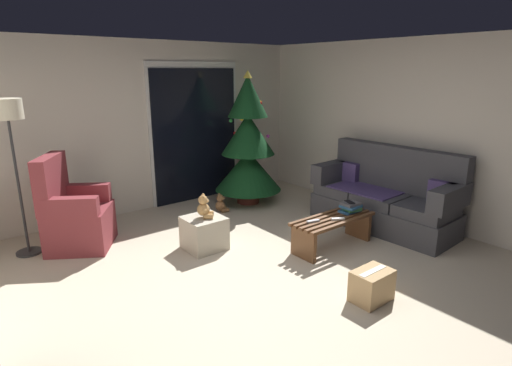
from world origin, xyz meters
TOP-DOWN VIEW (x-y plane):
  - ground_plane at (0.00, 0.00)m, footprint 7.00×7.00m
  - wall_back at (0.00, 3.06)m, footprint 5.72×0.12m
  - wall_right at (2.86, 0.00)m, footprint 0.12×6.00m
  - patio_door_frame at (0.98, 2.99)m, footprint 1.60×0.02m
  - patio_door_glass at (0.98, 2.97)m, footprint 1.50×0.02m
  - couch at (2.32, 0.28)m, footprint 0.86×1.97m
  - coffee_table at (1.21, 0.25)m, footprint 1.10×0.40m
  - remote_white at (1.19, 0.16)m, footprint 0.16×0.11m
  - remote_silver at (0.91, 0.29)m, footprint 0.16×0.08m
  - book_stack at (1.52, 0.23)m, footprint 0.26×0.22m
  - cell_phone at (1.50, 0.24)m, footprint 0.12×0.16m
  - christmas_tree at (1.49, 2.26)m, footprint 1.05×1.05m
  - armchair at (-1.18, 2.18)m, footprint 0.95×0.95m
  - floor_lamp at (-1.69, 2.35)m, footprint 0.32×0.32m
  - ottoman at (-0.01, 1.18)m, footprint 0.44×0.44m
  - teddy_bear_honey at (0.00, 1.18)m, footprint 0.22×0.21m
  - teddy_bear_chestnut_by_tree at (0.88, 2.15)m, footprint 0.20×0.20m
  - cardboard_box_taped_mid_floor at (0.59, -0.78)m, footprint 0.38×0.26m

SIDE VIEW (x-z plane):
  - ground_plane at x=0.00m, z-range 0.00..0.00m
  - teddy_bear_chestnut_by_tree at x=0.88m, z-range -0.02..0.26m
  - cardboard_box_taped_mid_floor at x=0.59m, z-range 0.00..0.30m
  - ottoman at x=-0.01m, z-range 0.00..0.39m
  - coffee_table at x=1.21m, z-range 0.06..0.45m
  - remote_white at x=1.19m, z-range 0.38..0.41m
  - remote_silver at x=0.91m, z-range 0.38..0.41m
  - couch at x=2.32m, z-range -0.14..0.94m
  - armchair at x=-1.18m, z-range -0.16..0.97m
  - book_stack at x=1.52m, z-range 0.38..0.51m
  - teddy_bear_honey at x=0.00m, z-range 0.37..0.66m
  - cell_phone at x=1.50m, z-range 0.51..0.52m
  - christmas_tree at x=1.49m, z-range -0.12..1.96m
  - patio_door_glass at x=0.98m, z-range 0.00..2.10m
  - patio_door_frame at x=0.98m, z-range 0.00..2.20m
  - wall_back at x=0.00m, z-range 0.00..2.50m
  - wall_right at x=2.86m, z-range 0.00..2.50m
  - floor_lamp at x=-1.69m, z-range 0.61..2.40m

